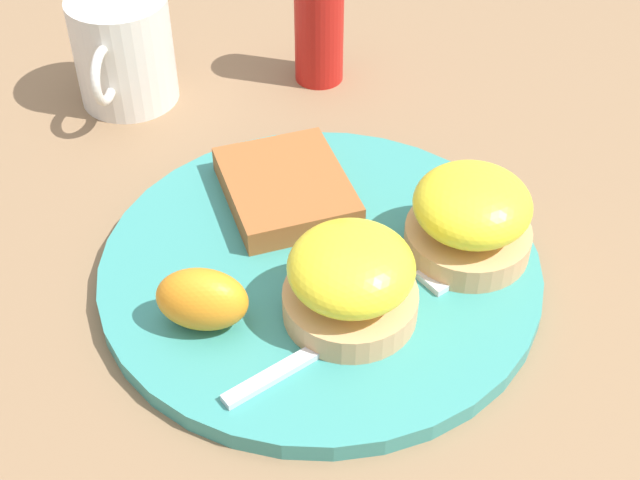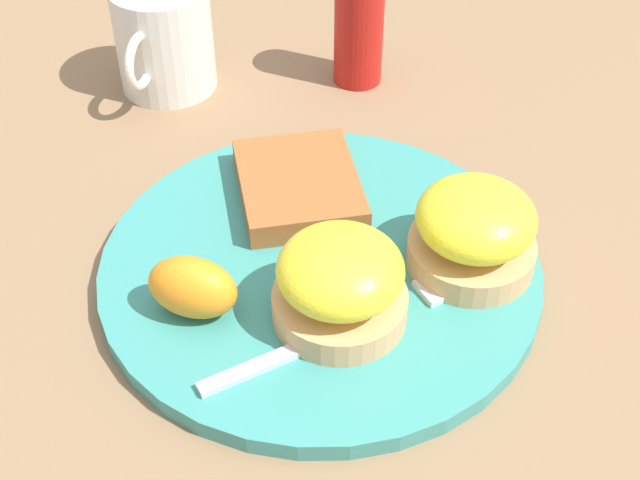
# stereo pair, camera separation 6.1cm
# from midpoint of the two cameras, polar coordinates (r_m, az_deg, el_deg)

# --- Properties ---
(ground_plane) EXTENTS (1.10, 1.10, 0.00)m
(ground_plane) POSITION_cam_midpoint_polar(r_m,az_deg,el_deg) (0.63, -2.76, -2.40)
(ground_plane) COLOR #846647
(plate) EXTENTS (0.31, 0.31, 0.01)m
(plate) POSITION_cam_midpoint_polar(r_m,az_deg,el_deg) (0.63, -2.78, -1.94)
(plate) COLOR teal
(plate) RESTS_ON ground_plane
(sandwich_benedict_left) EXTENTS (0.09, 0.09, 0.06)m
(sandwich_benedict_left) POSITION_cam_midpoint_polar(r_m,az_deg,el_deg) (0.57, -1.09, -2.73)
(sandwich_benedict_left) COLOR tan
(sandwich_benedict_left) RESTS_ON plate
(sandwich_benedict_right) EXTENTS (0.09, 0.09, 0.06)m
(sandwich_benedict_right) POSITION_cam_midpoint_polar(r_m,az_deg,el_deg) (0.62, 6.84, 1.37)
(sandwich_benedict_right) COLOR tan
(sandwich_benedict_right) RESTS_ON plate
(hashbrown_patty) EXTENTS (0.13, 0.13, 0.02)m
(hashbrown_patty) POSITION_cam_midpoint_polar(r_m,az_deg,el_deg) (0.67, -4.80, 3.23)
(hashbrown_patty) COLOR #9A562A
(hashbrown_patty) RESTS_ON plate
(orange_wedge) EXTENTS (0.04, 0.06, 0.04)m
(orange_wedge) POSITION_cam_midpoint_polar(r_m,az_deg,el_deg) (0.58, -10.58, -3.91)
(orange_wedge) COLOR orange
(orange_wedge) RESTS_ON plate
(fork) EXTENTS (0.16, 0.16, 0.00)m
(fork) POSITION_cam_midpoint_polar(r_m,az_deg,el_deg) (0.58, 0.45, -5.05)
(fork) COLOR silver
(fork) RESTS_ON plate
(cup) EXTENTS (0.12, 0.09, 0.10)m
(cup) POSITION_cam_midpoint_polar(r_m,az_deg,el_deg) (0.81, -14.66, 11.57)
(cup) COLOR silver
(cup) RESTS_ON ground_plane
(condiment_bottle) EXTENTS (0.04, 0.04, 0.11)m
(condiment_bottle) POSITION_cam_midpoint_polar(r_m,az_deg,el_deg) (0.81, -2.28, 13.72)
(condiment_bottle) COLOR #B21914
(condiment_bottle) RESTS_ON ground_plane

